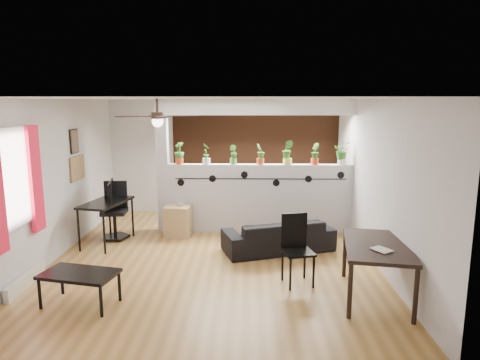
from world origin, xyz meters
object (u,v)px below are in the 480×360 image
object	(u,v)px
potted_plant_1	(206,153)
cube_shelf	(178,221)
office_chair	(115,214)
potted_plant_4	(288,152)
potted_plant_5	(315,153)
sofa	(278,236)
dining_table	(377,250)
cup	(180,204)
potted_plant_2	(233,154)
coffee_table	(79,276)
potted_plant_3	(260,153)
folding_chair	(296,242)
potted_plant_0	(179,153)
computer_desk	(106,205)
ceiling_fan	(157,118)
potted_plant_6	(342,152)

from	to	relation	value
potted_plant_1	cube_shelf	size ratio (longest dim) A/B	0.70
cube_shelf	office_chair	xyz separation A→B (m)	(-1.16, -0.15, 0.17)
potted_plant_4	potted_plant_5	bearing A→B (deg)	-0.00
sofa	dining_table	size ratio (longest dim) A/B	1.22
sofa	cup	world-z (taller)	cup
potted_plant_5	cube_shelf	size ratio (longest dim) A/B	0.70
potted_plant_1	potted_plant_4	bearing A→B (deg)	0.00
dining_table	potted_plant_2	bearing A→B (deg)	124.15
office_chair	coffee_table	bearing A→B (deg)	-82.06
sofa	office_chair	xyz separation A→B (m)	(-3.03, 0.63, 0.20)
potted_plant_3	dining_table	bearing A→B (deg)	-63.54
cube_shelf	coffee_table	xyz separation A→B (m)	(-0.79, -2.86, 0.09)
potted_plant_4	cube_shelf	distance (m)	2.50
potted_plant_1	folding_chair	size ratio (longest dim) A/B	0.41
potted_plant_0	coffee_table	xyz separation A→B (m)	(-0.78, -3.20, -1.19)
potted_plant_5	folding_chair	distance (m)	2.69
dining_table	coffee_table	xyz separation A→B (m)	(-3.81, -0.29, -0.27)
sofa	cube_shelf	bearing A→B (deg)	-40.66
sofa	computer_desk	xyz separation A→B (m)	(-3.09, 0.31, 0.45)
cube_shelf	computer_desk	bearing A→B (deg)	-153.20
sofa	potted_plant_0	bearing A→B (deg)	-48.91
office_chair	coffee_table	xyz separation A→B (m)	(0.38, -2.71, -0.08)
potted_plant_3	coffee_table	size ratio (longest dim) A/B	0.40
potted_plant_5	potted_plant_1	bearing A→B (deg)	180.00
sofa	cube_shelf	xyz separation A→B (m)	(-1.87, 0.78, 0.03)
dining_table	coffee_table	world-z (taller)	dining_table
dining_table	potted_plant_1	bearing A→B (deg)	130.67
sofa	coffee_table	bearing A→B (deg)	20.06
ceiling_fan	potted_plant_6	distance (m)	3.73
ceiling_fan	potted_plant_3	size ratio (longest dim) A/B	2.94
potted_plant_0	office_chair	world-z (taller)	potted_plant_0
office_chair	sofa	bearing A→B (deg)	-11.76
potted_plant_1	potted_plant_4	distance (m)	1.58
potted_plant_0	folding_chair	xyz separation A→B (m)	(2.03, -2.43, -0.99)
potted_plant_2	cube_shelf	xyz separation A→B (m)	(-1.05, -0.34, -1.26)
cup	office_chair	xyz separation A→B (m)	(-1.21, -0.15, -0.17)
potted_plant_6	computer_desk	bearing A→B (deg)	-169.55
cup	potted_plant_3	bearing A→B (deg)	12.54
cube_shelf	coffee_table	world-z (taller)	cube_shelf
potted_plant_3	sofa	world-z (taller)	potted_plant_3
coffee_table	potted_plant_1	bearing A→B (deg)	67.73
office_chair	potted_plant_0	bearing A→B (deg)	22.82
potted_plant_6	cube_shelf	xyz separation A→B (m)	(-3.16, -0.34, -1.29)
cube_shelf	dining_table	bearing A→B (deg)	-34.54
dining_table	cup	bearing A→B (deg)	139.17
potted_plant_0	potted_plant_1	size ratio (longest dim) A/B	1.04
computer_desk	potted_plant_1	bearing A→B (deg)	24.84
potted_plant_4	computer_desk	distance (m)	3.53
cube_shelf	cup	distance (m)	0.34
cup	potted_plant_2	bearing A→B (deg)	18.75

